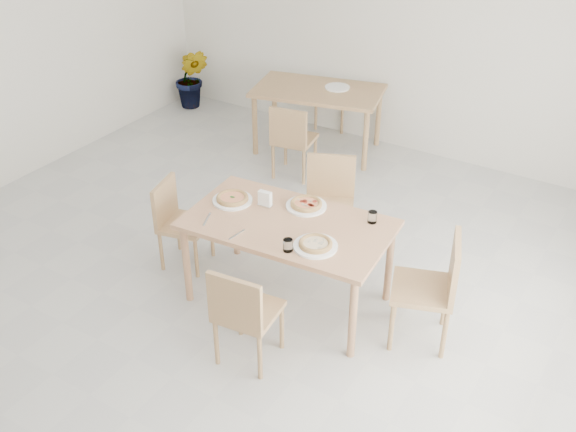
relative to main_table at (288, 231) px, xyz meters
The scene contains 21 objects.
main_table is the anchor object (origin of this frame).
chair_south 0.82m from the main_table, 81.21° to the right, with size 0.46×0.46×0.83m.
chair_north 0.90m from the main_table, 97.19° to the left, with size 0.57×0.57×0.87m.
chair_west 1.12m from the main_table, behind, with size 0.47×0.47×0.79m.
chair_east 1.19m from the main_table, ahead, with size 0.57×0.57×0.90m.
plate_margherita 0.56m from the main_table, behind, with size 0.32×0.32×0.02m, color white.
plate_mushroom 0.40m from the main_table, 27.49° to the right, with size 0.33×0.33×0.02m, color white.
plate_pepperoni 0.29m from the main_table, 89.75° to the left, with size 0.33×0.33×0.02m, color white.
pizza_margherita 0.57m from the main_table, behind, with size 0.32×0.32×0.03m.
pizza_mushroom 0.41m from the main_table, 27.49° to the right, with size 0.30×0.30×0.03m.
pizza_pepperoni 0.30m from the main_table, 89.75° to the left, with size 0.32×0.32×0.03m.
tumbler_a 0.66m from the main_table, 32.02° to the left, with size 0.07×0.07×0.09m, color white.
tumbler_b 0.40m from the main_table, 58.14° to the right, with size 0.07×0.07×0.09m, color white.
napkin_holder 0.34m from the main_table, 158.79° to the left, with size 0.12×0.07×0.13m.
fork_a 0.43m from the main_table, 123.25° to the right, with size 0.01×0.17×0.01m, color silver.
fork_b 0.64m from the main_table, 151.66° to the right, with size 0.02×0.19×0.01m, color silver.
second_table 2.84m from the main_table, 115.02° to the left, with size 1.59×1.13×0.75m.
chair_back_s 2.13m from the main_table, 120.82° to the left, with size 0.48×0.48×0.84m.
chair_back_n 3.61m from the main_table, 112.39° to the left, with size 0.46×0.46×0.81m.
plate_empty 2.91m from the main_table, 110.81° to the left, with size 0.28×0.28×0.02m, color white.
potted_plant 4.32m from the main_table, 139.05° to the left, with size 0.44×0.36×0.81m, color #2D6B20.
Camera 1 is at (2.93, -3.41, 3.52)m, focal length 42.00 mm.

